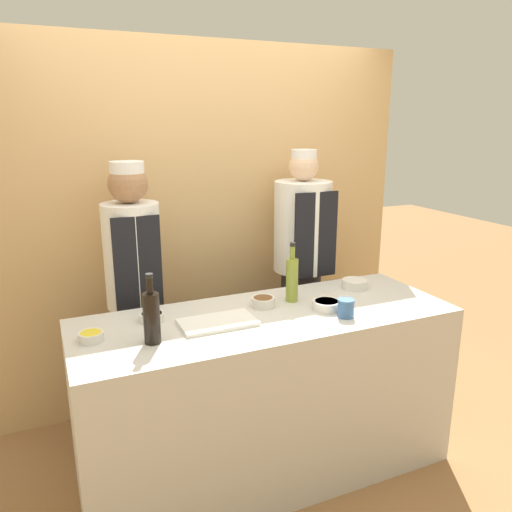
{
  "coord_description": "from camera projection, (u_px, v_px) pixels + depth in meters",
  "views": [
    {
      "loc": [
        -1.03,
        -2.19,
        1.9
      ],
      "look_at": [
        0.0,
        0.14,
        1.21
      ],
      "focal_mm": 35.0,
      "sensor_mm": 36.0,
      "label": 1
    }
  ],
  "objects": [
    {
      "name": "sauce_bowl_red",
      "position": [
        354.0,
        283.0,
        2.99
      ],
      "size": [
        0.15,
        0.15,
        0.05
      ],
      "color": "silver",
      "rests_on": "counter"
    },
    {
      "name": "cup_blue",
      "position": [
        346.0,
        308.0,
        2.55
      ],
      "size": [
        0.08,
        0.08,
        0.09
      ],
      "color": "#386093",
      "rests_on": "counter"
    },
    {
      "name": "chef_left",
      "position": [
        135.0,
        291.0,
        2.95
      ],
      "size": [
        0.33,
        0.33,
        1.69
      ],
      "color": "#28282D",
      "rests_on": "ground_plane"
    },
    {
      "name": "sauce_bowl_yellow",
      "position": [
        91.0,
        336.0,
        2.28
      ],
      "size": [
        0.11,
        0.11,
        0.04
      ],
      "color": "silver",
      "rests_on": "counter"
    },
    {
      "name": "sauce_bowl_brown",
      "position": [
        263.0,
        301.0,
        2.7
      ],
      "size": [
        0.13,
        0.13,
        0.05
      ],
      "color": "silver",
      "rests_on": "counter"
    },
    {
      "name": "sauce_bowl_green",
      "position": [
        152.0,
        317.0,
        2.5
      ],
      "size": [
        0.13,
        0.13,
        0.04
      ],
      "color": "silver",
      "rests_on": "counter"
    },
    {
      "name": "cutting_board",
      "position": [
        217.0,
        322.0,
        2.47
      ],
      "size": [
        0.37,
        0.21,
        0.02
      ],
      "color": "white",
      "rests_on": "counter"
    },
    {
      "name": "ground_plane",
      "position": [
        266.0,
        467.0,
        2.84
      ],
      "size": [
        14.0,
        14.0,
        0.0
      ],
      "primitive_type": "plane",
      "color": "olive"
    },
    {
      "name": "bottle_oil",
      "position": [
        292.0,
        278.0,
        2.76
      ],
      "size": [
        0.07,
        0.07,
        0.34
      ],
      "color": "olive",
      "rests_on": "counter"
    },
    {
      "name": "counter",
      "position": [
        267.0,
        394.0,
        2.71
      ],
      "size": [
        1.99,
        0.72,
        0.93
      ],
      "color": "beige",
      "rests_on": "ground_plane"
    },
    {
      "name": "bottle_soy",
      "position": [
        152.0,
        316.0,
        2.23
      ],
      "size": [
        0.08,
        0.08,
        0.33
      ],
      "color": "black",
      "rests_on": "counter"
    },
    {
      "name": "cabinet_wall",
      "position": [
        204.0,
        227.0,
        3.43
      ],
      "size": [
        2.86,
        0.18,
        2.4
      ],
      "color": "tan",
      "rests_on": "ground_plane"
    },
    {
      "name": "sauce_bowl_white",
      "position": [
        326.0,
        305.0,
        2.66
      ],
      "size": [
        0.15,
        0.15,
        0.05
      ],
      "color": "silver",
      "rests_on": "counter"
    },
    {
      "name": "chef_right",
      "position": [
        301.0,
        269.0,
        3.38
      ],
      "size": [
        0.38,
        0.38,
        1.73
      ],
      "color": "#28282D",
      "rests_on": "ground_plane"
    }
  ]
}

